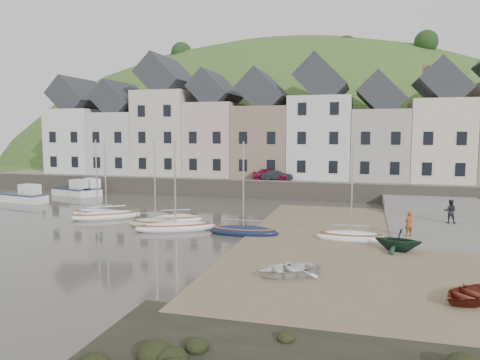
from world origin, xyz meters
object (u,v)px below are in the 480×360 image
(rowboat_green, at_px, (398,240))
(car_left, at_px, (270,174))
(rowboat_red, at_px, (472,294))
(person_dark, at_px, (450,211))
(car_right, at_px, (277,175))
(sailboat_0, at_px, (107,215))
(person_red, at_px, (409,224))
(rowboat_white, at_px, (288,269))

(rowboat_green, bearing_deg, car_left, -140.78)
(rowboat_green, relative_size, rowboat_red, 0.82)
(rowboat_red, distance_m, car_left, 31.55)
(person_dark, distance_m, car_right, 19.24)
(rowboat_green, relative_size, car_right, 0.73)
(rowboat_green, height_order, person_dark, person_dark)
(sailboat_0, height_order, rowboat_red, sailboat_0)
(person_dark, bearing_deg, person_red, 67.96)
(car_left, relative_size, car_right, 1.12)
(rowboat_red, relative_size, car_right, 0.89)
(sailboat_0, height_order, person_dark, sailboat_0)
(rowboat_red, height_order, car_left, car_left)
(rowboat_white, xyz_separation_m, car_left, (-6.28, 26.98, 1.88))
(sailboat_0, xyz_separation_m, rowboat_white, (15.93, -10.58, 0.11))
(rowboat_green, bearing_deg, rowboat_red, 27.83)
(rowboat_white, distance_m, car_right, 27.62)
(rowboat_white, xyz_separation_m, car_right, (-5.62, 26.98, 1.79))
(car_left, xyz_separation_m, car_right, (0.67, 0.00, -0.09))
(rowboat_red, relative_size, person_dark, 1.76)
(person_red, height_order, person_dark, person_dark)
(rowboat_white, xyz_separation_m, rowboat_green, (5.23, 5.97, 0.35))
(rowboat_white, bearing_deg, sailboat_0, -158.44)
(sailboat_0, relative_size, rowboat_white, 2.12)
(rowboat_red, bearing_deg, person_red, 143.67)
(rowboat_white, bearing_deg, rowboat_green, 103.92)
(rowboat_green, xyz_separation_m, person_dark, (4.18, 9.06, 0.27))
(sailboat_0, distance_m, rowboat_green, 21.66)
(person_dark, height_order, car_right, car_right)
(person_red, relative_size, car_left, 0.42)
(rowboat_white, height_order, person_dark, person_dark)
(person_dark, relative_size, car_left, 0.46)
(rowboat_white, xyz_separation_m, person_dark, (9.42, 15.03, 0.61))
(rowboat_green, distance_m, car_left, 24.01)
(sailboat_0, relative_size, rowboat_red, 2.08)
(rowboat_white, xyz_separation_m, rowboat_red, (7.51, -1.33, 0.01))
(rowboat_white, relative_size, rowboat_green, 1.20)
(person_red, bearing_deg, rowboat_red, 58.92)
(rowboat_white, xyz_separation_m, person_red, (6.12, 9.76, 0.55))
(person_red, bearing_deg, car_left, -92.51)
(person_red, distance_m, car_left, 21.26)
(person_dark, distance_m, car_left, 19.77)
(rowboat_white, relative_size, car_left, 0.79)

